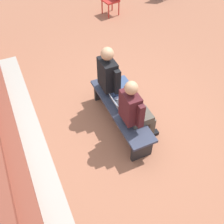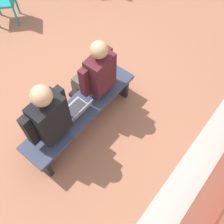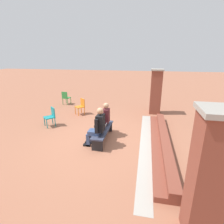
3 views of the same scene
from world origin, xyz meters
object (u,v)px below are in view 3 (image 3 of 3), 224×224
bench (103,131)px  laptop (103,128)px  plastic_chair_by_pillar (51,116)px  person_adult (97,126)px  plastic_chair_mid_courtyard (81,105)px  person_student (103,118)px  plastic_chair_foreground (66,97)px

bench → laptop: bearing=15.9°
laptop → plastic_chair_by_pillar: bearing=-109.7°
person_adult → plastic_chair_by_pillar: bearing=-118.3°
person_adult → plastic_chair_mid_courtyard: person_adult is taller
person_student → plastic_chair_foreground: 5.25m
bench → person_adult: (0.47, -0.07, 0.39)m
bench → laptop: (0.04, 0.01, 0.15)m
plastic_chair_by_pillar → plastic_chair_foreground: size_ratio=1.00×
plastic_chair_by_pillar → plastic_chair_foreground: 3.56m
plastic_chair_mid_courtyard → person_adult: bearing=29.7°
bench → person_student: bearing=-170.1°
person_student → laptop: person_student is taller
plastic_chair_mid_courtyard → person_student: bearing=38.1°
laptop → plastic_chair_by_pillar: size_ratio=0.38×
plastic_chair_mid_courtyard → bench: bearing=34.9°
bench → person_adult: bearing=-8.6°
person_student → plastic_chair_mid_courtyard: bearing=-141.9°
bench → person_adult: 0.61m
person_student → laptop: size_ratio=4.19×
bench → plastic_chair_mid_courtyard: (-2.70, -1.88, 0.13)m
bench → plastic_chair_by_pillar: bearing=-109.0°
plastic_chair_by_pillar → plastic_chair_foreground: (-3.44, -0.92, 0.00)m
bench → plastic_chair_by_pillar: size_ratio=2.14×
person_student → plastic_chair_by_pillar: bearing=-101.4°
plastic_chair_foreground → plastic_chair_mid_courtyard: size_ratio=1.00×
person_adult → laptop: 0.50m
bench → plastic_chair_foreground: (-4.34, -3.52, 0.13)m
bench → plastic_chair_mid_courtyard: plastic_chair_mid_courtyard is taller
plastic_chair_by_pillar → bench: bearing=71.0°
person_adult → plastic_chair_foreground: person_adult is taller
plastic_chair_by_pillar → plastic_chair_mid_courtyard: same height
plastic_chair_by_pillar → plastic_chair_foreground: bearing=-165.0°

